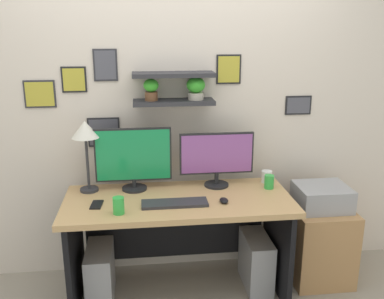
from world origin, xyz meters
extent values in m
plane|color=gray|center=(0.00, 0.00, 0.00)|extent=(8.00, 8.00, 0.00)
cube|color=beige|center=(0.00, 0.44, 1.35)|extent=(4.40, 0.04, 2.70)
cube|color=#2D2D33|center=(0.00, 0.32, 1.37)|extent=(0.58, 0.20, 0.03)
cube|color=#2D2D33|center=(0.00, 0.32, 1.56)|extent=(0.58, 0.20, 0.03)
cylinder|color=brown|center=(-0.16, 0.32, 1.41)|extent=(0.09, 0.09, 0.06)
ellipsoid|color=green|center=(-0.16, 0.32, 1.49)|extent=(0.11, 0.11, 0.09)
cylinder|color=#B2A899|center=(0.16, 0.32, 1.41)|extent=(0.11, 0.11, 0.05)
ellipsoid|color=green|center=(0.16, 0.32, 1.49)|extent=(0.13, 0.13, 0.11)
cube|color=black|center=(-0.52, 0.42, 1.13)|extent=(0.23, 0.02, 0.22)
cube|color=#4C4C56|center=(-0.52, 0.41, 1.13)|extent=(0.21, 0.00, 0.19)
cube|color=black|center=(0.97, 0.42, 1.30)|extent=(0.20, 0.02, 0.15)
cube|color=#4C4C56|center=(0.97, 0.41, 1.30)|extent=(0.18, 0.00, 0.12)
cube|color=black|center=(0.42, 0.42, 1.58)|extent=(0.18, 0.02, 0.21)
cube|color=gold|center=(0.42, 0.41, 1.58)|extent=(0.16, 0.00, 0.19)
cube|color=#2D2D33|center=(-0.95, 0.42, 1.43)|extent=(0.22, 0.02, 0.20)
cube|color=gold|center=(-0.95, 0.41, 1.43)|extent=(0.20, 0.00, 0.17)
cube|color=#2D2D33|center=(-0.48, 0.42, 1.63)|extent=(0.17, 0.02, 0.23)
cube|color=#4C4C56|center=(-0.48, 0.41, 1.63)|extent=(0.15, 0.00, 0.20)
cube|color=black|center=(-0.70, 0.42, 1.53)|extent=(0.17, 0.02, 0.18)
cube|color=gold|center=(-0.70, 0.41, 1.53)|extent=(0.15, 0.00, 0.16)
cube|color=tan|center=(0.00, 0.00, 0.73)|extent=(1.57, 0.68, 0.04)
cube|color=black|center=(-0.73, 0.00, 0.35)|extent=(0.04, 0.62, 0.71)
cube|color=black|center=(0.73, 0.00, 0.35)|extent=(0.04, 0.62, 0.71)
cube|color=black|center=(0.00, 0.30, 0.39)|extent=(1.37, 0.02, 0.50)
cylinder|color=black|center=(-0.30, 0.21, 0.76)|extent=(0.18, 0.18, 0.02)
cylinder|color=black|center=(-0.30, 0.21, 0.80)|extent=(0.03, 0.03, 0.06)
cube|color=black|center=(-0.30, 0.22, 1.01)|extent=(0.54, 0.02, 0.39)
cube|color=#198C4C|center=(-0.30, 0.21, 1.01)|extent=(0.52, 0.00, 0.36)
cylinder|color=black|center=(0.30, 0.21, 0.76)|extent=(0.18, 0.18, 0.02)
cylinder|color=black|center=(0.30, 0.21, 0.81)|extent=(0.03, 0.03, 0.09)
cube|color=black|center=(0.30, 0.22, 1.00)|extent=(0.54, 0.02, 0.31)
cube|color=#8C4C99|center=(0.30, 0.21, 1.00)|extent=(0.52, 0.00, 0.28)
cube|color=#2D2D33|center=(-0.03, -0.10, 0.76)|extent=(0.44, 0.14, 0.02)
ellipsoid|color=black|center=(0.30, -0.11, 0.77)|extent=(0.06, 0.09, 0.03)
cylinder|color=#2D2D33|center=(-0.63, 0.22, 0.76)|extent=(0.13, 0.13, 0.02)
cylinder|color=#2D2D33|center=(-0.63, 0.22, 0.96)|extent=(0.02, 0.02, 0.38)
cone|color=silver|center=(-0.63, 0.22, 1.21)|extent=(0.19, 0.19, 0.12)
cube|color=black|center=(-0.55, -0.05, 0.76)|extent=(0.08, 0.15, 0.01)
cylinder|color=white|center=(0.69, 0.24, 0.80)|extent=(0.08, 0.08, 0.09)
cylinder|color=green|center=(0.67, 0.11, 0.80)|extent=(0.07, 0.07, 0.10)
cylinder|color=green|center=(-0.40, -0.20, 0.81)|extent=(0.07, 0.07, 0.11)
cube|color=tan|center=(1.09, 0.10, 0.29)|extent=(0.44, 0.50, 0.58)
cube|color=#9E9EA3|center=(1.09, 0.10, 0.67)|extent=(0.38, 0.34, 0.17)
cube|color=#99999E|center=(-0.56, 0.00, 0.20)|extent=(0.18, 0.40, 0.40)
cube|color=#99999E|center=(0.58, 0.04, 0.20)|extent=(0.18, 0.40, 0.39)
camera|label=1|loc=(-0.24, -2.75, 1.90)|focal=40.36mm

